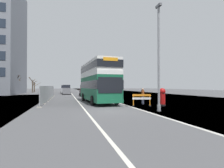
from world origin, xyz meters
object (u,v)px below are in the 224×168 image
(double_decker_bus, at_px, (98,81))
(car_oncoming_near, at_px, (85,91))
(car_receding_far, at_px, (65,90))
(car_far_side, at_px, (67,89))
(red_pillar_postbox, at_px, (162,96))
(roadworks_barrier, at_px, (142,98))
(lamppost_foreground, at_px, (159,61))
(car_receding_mid, at_px, (67,90))
(pedestrian_at_kerb, at_px, (143,96))

(double_decker_bus, xyz_separation_m, car_oncoming_near, (-0.11, 14.10, -1.52))
(car_receding_far, relative_size, car_far_side, 0.99)
(red_pillar_postbox, bearing_deg, roadworks_barrier, 173.23)
(lamppost_foreground, xyz_separation_m, car_receding_mid, (-6.87, 31.74, -2.92))
(car_receding_far, bearing_deg, car_far_side, 84.62)
(red_pillar_postbox, distance_m, car_far_side, 43.03)
(pedestrian_at_kerb, bearing_deg, double_decker_bus, 142.12)
(lamppost_foreground, distance_m, red_pillar_postbox, 5.00)
(roadworks_barrier, distance_m, car_receding_mid, 29.02)
(pedestrian_at_kerb, bearing_deg, lamppost_foreground, -100.76)
(car_receding_mid, height_order, car_far_side, car_far_side)
(lamppost_foreground, relative_size, car_receding_mid, 1.87)
(double_decker_bus, xyz_separation_m, lamppost_foreground, (3.34, -8.77, 1.43))
(roadworks_barrier, relative_size, car_receding_mid, 0.40)
(pedestrian_at_kerb, bearing_deg, car_receding_mid, 106.66)
(red_pillar_postbox, height_order, car_receding_mid, car_receding_mid)
(double_decker_bus, relative_size, car_far_side, 2.51)
(car_receding_mid, height_order, car_receding_far, car_receding_mid)
(double_decker_bus, xyz_separation_m, pedestrian_at_kerb, (4.36, -3.39, -1.68))
(double_decker_bus, relative_size, car_receding_mid, 2.34)
(lamppost_foreground, bearing_deg, double_decker_bus, 110.84)
(car_receding_mid, distance_m, car_far_side, 13.67)
(roadworks_barrier, height_order, car_receding_far, car_receding_far)
(car_far_side, bearing_deg, red_pillar_postbox, -78.06)
(car_oncoming_near, height_order, pedestrian_at_kerb, car_oncoming_near)
(double_decker_bus, height_order, car_far_side, double_decker_bus)
(car_receding_far, bearing_deg, pedestrian_at_kerb, -75.83)
(red_pillar_postbox, distance_m, car_receding_mid, 29.83)
(lamppost_foreground, distance_m, car_far_side, 46.00)
(car_oncoming_near, bearing_deg, car_receding_mid, 111.08)
(car_receding_mid, relative_size, pedestrian_at_kerb, 2.58)
(double_decker_bus, bearing_deg, roadworks_barrier, -56.55)
(double_decker_bus, relative_size, car_oncoming_near, 2.35)
(car_far_side, bearing_deg, car_receding_far, -95.38)
(roadworks_barrier, bearing_deg, double_decker_bus, 123.45)
(double_decker_bus, xyz_separation_m, red_pillar_postbox, (5.54, -5.46, -1.59))
(double_decker_bus, relative_size, roadworks_barrier, 5.82)
(lamppost_foreground, height_order, roadworks_barrier, lamppost_foreground)
(red_pillar_postbox, relative_size, car_receding_mid, 0.39)
(double_decker_bus, height_order, pedestrian_at_kerb, double_decker_bus)
(car_far_side, bearing_deg, pedestrian_at_kerb, -79.07)
(pedestrian_at_kerb, bearing_deg, roadworks_barrier, -116.99)
(car_receding_mid, bearing_deg, car_receding_far, 94.09)
(lamppost_foreground, xyz_separation_m, roadworks_barrier, (0.10, 3.57, -3.23))
(red_pillar_postbox, height_order, car_receding_far, car_receding_far)
(double_decker_bus, bearing_deg, car_receding_mid, 98.73)
(red_pillar_postbox, height_order, car_far_side, car_far_side)
(lamppost_foreground, height_order, car_oncoming_near, lamppost_foreground)
(roadworks_barrier, bearing_deg, car_receding_mid, 103.89)
(car_far_side, height_order, pedestrian_at_kerb, car_far_side)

